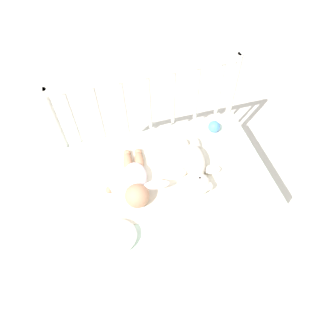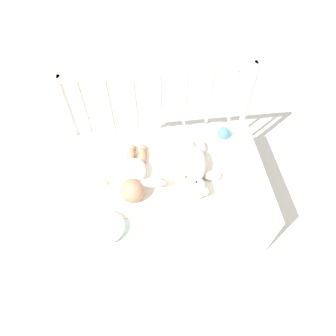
% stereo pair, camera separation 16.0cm
% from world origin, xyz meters
% --- Properties ---
extents(ground_plane, '(12.00, 12.00, 0.00)m').
position_xyz_m(ground_plane, '(0.00, 0.00, 0.00)').
color(ground_plane, silver).
extents(crib_mattress, '(1.08, 0.72, 0.43)m').
position_xyz_m(crib_mattress, '(0.00, 0.00, 0.22)').
color(crib_mattress, silver).
rests_on(crib_mattress, ground_plane).
extents(crib_rail, '(1.08, 0.04, 0.85)m').
position_xyz_m(crib_rail, '(0.00, 0.38, 0.58)').
color(crib_rail, beige).
rests_on(crib_rail, ground_plane).
extents(blanket, '(0.83, 0.50, 0.01)m').
position_xyz_m(blanket, '(-0.02, 0.01, 0.44)').
color(blanket, silver).
rests_on(blanket, crib_mattress).
extents(teddy_bear, '(0.29, 0.41, 0.12)m').
position_xyz_m(teddy_bear, '(0.14, -0.02, 0.49)').
color(teddy_bear, silver).
rests_on(teddy_bear, crib_mattress).
extents(baby, '(0.34, 0.40, 0.12)m').
position_xyz_m(baby, '(-0.18, -0.02, 0.48)').
color(baby, white).
rests_on(baby, crib_mattress).
extents(toy_ball, '(0.07, 0.07, 0.07)m').
position_xyz_m(toy_ball, '(0.36, 0.24, 0.47)').
color(toy_ball, '#4C8CDB').
rests_on(toy_ball, crib_mattress).
extents(small_pillow, '(0.20, 0.18, 0.06)m').
position_xyz_m(small_pillow, '(-0.34, -0.29, 0.46)').
color(small_pillow, white).
rests_on(small_pillow, crib_mattress).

